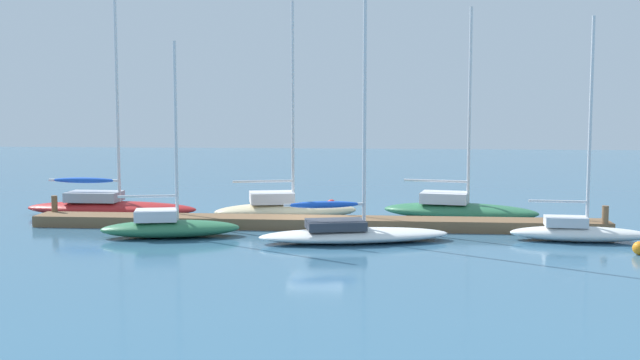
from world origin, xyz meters
TOP-DOWN VIEW (x-y plane):
  - ground_plane at (0.00, 0.00)m, footprint 120.00×120.00m
  - dock_pier at (0.00, 0.00)m, footprint 25.84×1.71m
  - dock_piling_near_end at (-12.52, 0.70)m, footprint 0.28×0.28m
  - dock_piling_far_end at (12.52, -0.70)m, footprint 0.28×0.28m
  - sailboat_0 at (-10.69, 2.95)m, footprint 8.70×2.42m
  - sailboat_1 at (-5.98, -2.87)m, footprint 6.08×3.08m
  - sailboat_2 at (-1.79, 2.57)m, footprint 7.27×3.82m
  - sailboat_3 at (1.77, -3.37)m, footprint 8.14×3.99m
  - sailboat_4 at (6.62, 3.35)m, footprint 7.78×3.79m
  - sailboat_5 at (11.02, -2.36)m, footprint 5.67×1.88m
  - mooring_buoy_red at (0.21, 6.39)m, footprint 0.53×0.53m
  - mooring_buoy_orange at (12.65, -5.09)m, footprint 0.51×0.51m

SIDE VIEW (x-z plane):
  - ground_plane at x=0.00m, z-range 0.00..0.00m
  - dock_pier at x=0.00m, z-range 0.00..0.50m
  - mooring_buoy_orange at x=12.65m, z-range 0.00..0.51m
  - mooring_buoy_red at x=0.21m, z-range 0.00..0.53m
  - sailboat_5 at x=11.02m, z-range -4.08..5.05m
  - sailboat_3 at x=1.77m, z-range -5.46..6.44m
  - sailboat_1 at x=-5.98m, z-range -3.62..4.60m
  - sailboat_4 at x=6.62m, z-range -4.55..5.63m
  - sailboat_2 at x=-1.79m, z-range -4.67..5.79m
  - sailboat_0 at x=-10.69m, z-range -6.32..7.50m
  - dock_piling_near_end at x=-12.52m, z-range 0.00..1.27m
  - dock_piling_far_end at x=12.52m, z-range 0.00..1.27m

